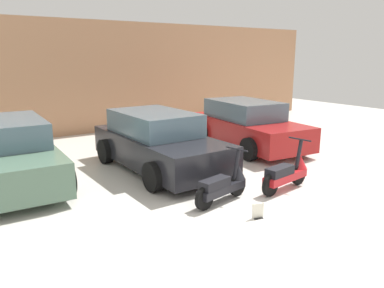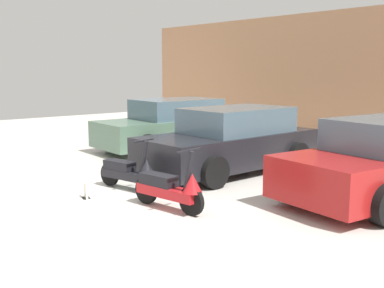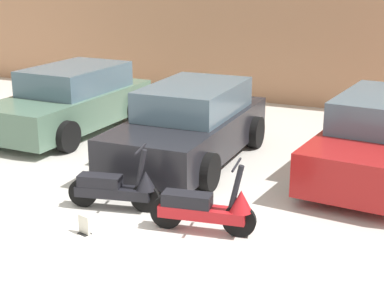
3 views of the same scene
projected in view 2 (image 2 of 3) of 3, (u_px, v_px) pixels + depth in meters
name	position (u px, v px, depth m)	size (l,w,h in m)	color
ground_plane	(74.00, 208.00, 7.59)	(28.00, 28.00, 0.00)	silver
wall_back	(379.00, 78.00, 12.87)	(19.60, 0.12, 3.82)	tan
scooter_front_left	(130.00, 172.00, 8.67)	(1.35, 0.58, 0.96)	black
scooter_front_right	(171.00, 188.00, 7.43)	(1.43, 0.55, 1.00)	black
car_rear_left	(171.00, 125.00, 13.08)	(2.03, 4.04, 1.36)	#51705B
car_rear_center	(231.00, 141.00, 10.21)	(2.00, 4.03, 1.36)	black
placard_near_left_scooter	(86.00, 192.00, 8.13)	(0.20, 0.16, 0.26)	black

